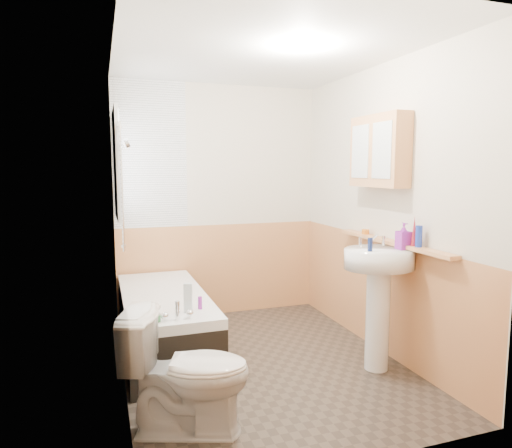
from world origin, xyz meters
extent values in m
plane|color=#2F2721|center=(0.00, 0.00, 0.00)|extent=(2.80, 2.80, 0.00)
plane|color=white|center=(0.00, 0.00, 2.50)|extent=(2.80, 2.80, 0.00)
cube|color=beige|center=(0.00, 1.41, 1.25)|extent=(2.20, 0.02, 2.50)
cube|color=beige|center=(0.00, -1.41, 1.25)|extent=(2.20, 0.02, 2.50)
cube|color=beige|center=(-1.11, 0.00, 1.25)|extent=(0.02, 2.80, 2.50)
cube|color=beige|center=(1.11, 0.00, 1.25)|extent=(0.02, 2.80, 2.50)
cube|color=tan|center=(1.09, 0.00, 0.50)|extent=(0.01, 2.80, 1.00)
cube|color=tan|center=(0.00, -1.39, 0.50)|extent=(2.20, 0.01, 1.00)
cube|color=tan|center=(0.00, 1.39, 0.50)|extent=(2.20, 0.01, 1.00)
cube|color=white|center=(-1.09, 0.00, 1.25)|extent=(0.01, 2.80, 2.50)
cube|color=white|center=(-0.73, 1.39, 1.75)|extent=(0.75, 0.01, 1.50)
cube|color=white|center=(-1.07, 0.95, 1.65)|extent=(0.03, 0.79, 0.99)
cube|color=white|center=(-1.05, 0.95, 1.65)|extent=(0.01, 0.70, 0.90)
cube|color=white|center=(-1.05, 0.95, 1.65)|extent=(0.01, 0.04, 0.90)
cube|color=black|center=(-0.73, 0.51, 0.22)|extent=(0.70, 1.69, 0.45)
cube|color=white|center=(-0.73, 0.51, 0.49)|extent=(0.70, 1.69, 0.08)
cube|color=white|center=(-0.73, 0.51, 0.48)|extent=(0.56, 1.55, 0.04)
cylinder|color=silver|center=(-0.73, -0.24, 0.60)|extent=(0.04, 0.04, 0.14)
sphere|color=silver|center=(-0.82, -0.24, 0.57)|extent=(0.06, 0.06, 0.06)
sphere|color=silver|center=(-0.64, -0.24, 0.57)|extent=(0.06, 0.06, 0.06)
cylinder|color=silver|center=(-1.05, 0.53, 1.45)|extent=(0.02, 0.02, 1.08)
cylinder|color=silver|center=(-1.05, 0.53, 0.96)|extent=(0.04, 0.04, 0.02)
cylinder|color=silver|center=(-1.05, 0.53, 1.95)|extent=(0.04, 0.04, 0.02)
cylinder|color=silver|center=(-1.00, 0.53, 1.81)|extent=(0.06, 0.07, 0.08)
imported|color=white|center=(-0.76, -0.78, 0.38)|extent=(0.87, 0.66, 0.75)
cylinder|color=white|center=(0.84, -0.40, 0.40)|extent=(0.19, 0.19, 0.80)
ellipsoid|color=white|center=(0.84, -0.40, 0.91)|extent=(0.57, 0.46, 0.15)
cylinder|color=silver|center=(0.73, -0.29, 1.03)|extent=(0.03, 0.03, 0.08)
cylinder|color=silver|center=(0.95, -0.29, 1.03)|extent=(0.03, 0.03, 0.08)
cylinder|color=silver|center=(0.84, -0.31, 1.06)|extent=(0.02, 0.11, 0.09)
cube|color=tan|center=(1.04, -0.26, 1.01)|extent=(0.10, 1.46, 0.03)
cube|color=tan|center=(1.02, -0.09, 1.76)|extent=(0.16, 0.67, 0.60)
cube|color=silver|center=(0.93, -0.25, 1.76)|extent=(0.01, 0.26, 0.45)
cube|color=silver|center=(0.93, 0.07, 1.76)|extent=(0.01, 0.26, 0.45)
cylinder|color=#19339E|center=(1.04, -0.61, 1.10)|extent=(0.05, 0.05, 0.16)
cone|color=maroon|center=(1.04, -0.55, 1.14)|extent=(0.05, 0.05, 0.23)
cylinder|color=orange|center=(1.04, 0.12, 1.04)|extent=(0.08, 0.08, 0.04)
imported|color=purple|center=(1.00, -0.47, 1.03)|extent=(0.10, 0.21, 0.10)
cylinder|color=navy|center=(0.71, -0.47, 1.03)|extent=(0.04, 0.04, 0.10)
cube|color=silver|center=(-0.63, -0.09, 0.64)|extent=(0.07, 0.06, 0.23)
cylinder|color=#388447|center=(-0.89, -0.22, 0.55)|extent=(0.10, 0.10, 0.05)
cylinder|color=purple|center=(-0.52, -0.03, 0.58)|extent=(0.03, 0.03, 0.10)
camera|label=1|loc=(-1.22, -3.42, 1.61)|focal=32.00mm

